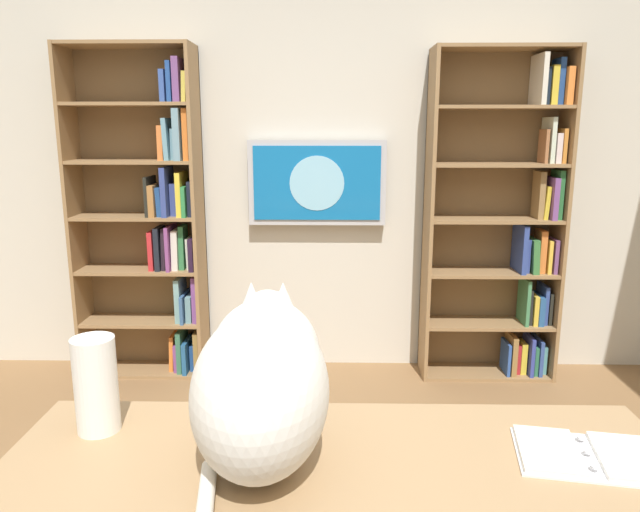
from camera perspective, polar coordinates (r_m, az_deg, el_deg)
wall_back at (r=3.76m, az=-0.47°, el=9.29°), size 4.52×0.06×2.70m
bookshelf_left at (r=3.79m, az=17.65°, el=2.99°), size 0.82×0.28×2.01m
bookshelf_right at (r=3.79m, az=-15.79°, el=3.54°), size 0.78×0.28×2.03m
wall_mounted_tv at (r=3.69m, az=-0.29°, el=7.10°), size 0.85×0.07×0.52m
desk at (r=1.55m, az=2.00°, el=-22.98°), size 1.64×0.56×0.77m
cat at (r=1.42m, az=-5.60°, el=-11.74°), size 0.31×0.61×0.40m
open_binder at (r=1.63m, az=24.43°, el=-17.12°), size 0.36×0.27×0.02m
paper_towel_roll at (r=1.67m, az=-20.85°, el=-11.55°), size 0.11×0.11×0.25m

